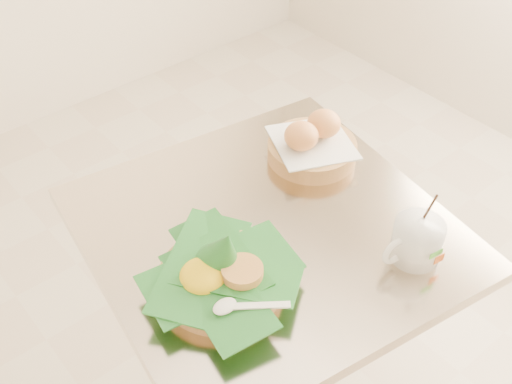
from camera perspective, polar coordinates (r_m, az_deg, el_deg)
cafe_table at (r=1.48m, az=0.97°, el=-9.18°), size 0.79×0.79×0.75m
rice_basket at (r=1.18m, az=-3.15°, el=-7.17°), size 0.29×0.29×0.15m
bread_basket at (r=1.47m, az=5.01°, el=4.28°), size 0.23×0.23×0.11m
coffee_mug at (r=1.27m, az=14.06°, el=-4.19°), size 0.13×0.10×0.17m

